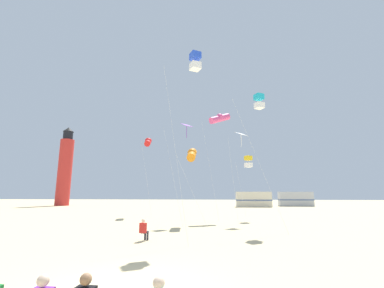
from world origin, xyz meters
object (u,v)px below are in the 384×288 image
at_px(kite_flyer_standing, 144,229).
at_px(lighthouse_distant, 65,168).
at_px(kite_tube_scarlet, 148,142).
at_px(kite_tube_orange, 192,154).
at_px(kite_diamond_white, 240,137).
at_px(rv_van_silver, 295,199).
at_px(kite_box_cyan, 259,102).
at_px(kite_tube_rainbow, 220,118).
at_px(kite_diamond_violet, 186,129).
at_px(kite_box_gold, 248,162).
at_px(kite_box_blue, 195,62).
at_px(rv_van_cream, 254,199).

distance_m(kite_flyer_standing, lighthouse_distant, 48.02).
relative_size(kite_flyer_standing, kite_tube_scarlet, 0.13).
relative_size(kite_tube_scarlet, kite_tube_orange, 1.43).
bearing_deg(kite_diamond_white, rv_van_silver, 66.82).
xyz_separation_m(kite_tube_scarlet, kite_tube_orange, (6.04, -7.94, -2.78)).
xyz_separation_m(kite_box_cyan, kite_tube_rainbow, (-2.95, 6.94, 0.81)).
bearing_deg(lighthouse_distant, kite_tube_scarlet, -43.11).
bearing_deg(kite_flyer_standing, kite_tube_orange, -85.55).
height_order(kite_diamond_white, lighthouse_distant, lighthouse_distant).
bearing_deg(kite_tube_scarlet, rv_van_silver, 46.50).
xyz_separation_m(kite_box_cyan, kite_diamond_violet, (-6.07, 3.11, -1.22)).
relative_size(kite_box_gold, kite_diamond_white, 0.77).
relative_size(kite_box_cyan, lighthouse_distant, 0.60).
bearing_deg(kite_box_blue, kite_diamond_white, 67.54).
bearing_deg(rv_van_silver, kite_tube_scarlet, -132.21).
height_order(kite_flyer_standing, rv_van_cream, rv_van_cream).
bearing_deg(kite_diamond_violet, kite_tube_orange, -52.09).
xyz_separation_m(kite_diamond_violet, lighthouse_distant, (-29.62, 29.78, -0.39)).
height_order(kite_box_cyan, kite_tube_orange, kite_box_cyan).
distance_m(kite_box_cyan, kite_box_gold, 7.81).
xyz_separation_m(kite_box_cyan, kite_tube_scarlet, (-11.46, 10.21, -0.91)).
bearing_deg(kite_tube_rainbow, kite_box_gold, -2.80).
height_order(kite_box_gold, lighthouse_distant, lighthouse_distant).
bearing_deg(kite_box_blue, lighthouse_distant, 129.94).
height_order(kite_box_blue, kite_tube_scarlet, kite_box_blue).
bearing_deg(kite_box_gold, kite_tube_rainbow, 177.20).
xyz_separation_m(kite_tube_scarlet, rv_van_silver, (23.61, 24.88, -7.15)).
bearing_deg(kite_diamond_violet, kite_flyer_standing, -98.44).
xyz_separation_m(kite_flyer_standing, kite_tube_rainbow, (4.35, 12.10, 9.65)).
relative_size(kite_tube_orange, kite_tube_rainbow, 0.59).
bearing_deg(lighthouse_distant, kite_diamond_violet, -45.16).
distance_m(kite_box_cyan, rv_van_silver, 38.01).
height_order(kite_diamond_white, rv_van_silver, kite_diamond_white).
bearing_deg(rv_van_silver, kite_tube_rainbow, -116.93).
distance_m(kite_flyer_standing, kite_diamond_white, 13.09).
xyz_separation_m(kite_box_gold, kite_tube_orange, (-5.23, -4.53, 0.14)).
bearing_deg(rv_van_cream, kite_box_blue, -104.69).
bearing_deg(rv_van_silver, kite_diamond_violet, -118.38).
bearing_deg(kite_tube_rainbow, rv_van_silver, 61.79).
bearing_deg(kite_flyer_standing, rv_van_cream, -87.81).
bearing_deg(kite_box_cyan, kite_box_gold, 91.61).
relative_size(kite_flyer_standing, kite_tube_rainbow, 0.11).
bearing_deg(kite_tube_rainbow, kite_diamond_white, -57.72).
bearing_deg(kite_diamond_white, kite_box_gold, 71.13).
xyz_separation_m(kite_tube_rainbow, rv_van_silver, (15.11, 28.15, -8.87)).
distance_m(kite_box_cyan, lighthouse_distant, 48.56).
height_order(kite_box_gold, kite_diamond_violet, kite_diamond_violet).
relative_size(kite_box_cyan, kite_tube_scarlet, 1.09).
distance_m(kite_tube_rainbow, rv_van_cream, 26.64).
bearing_deg(kite_tube_orange, kite_box_blue, -82.61).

